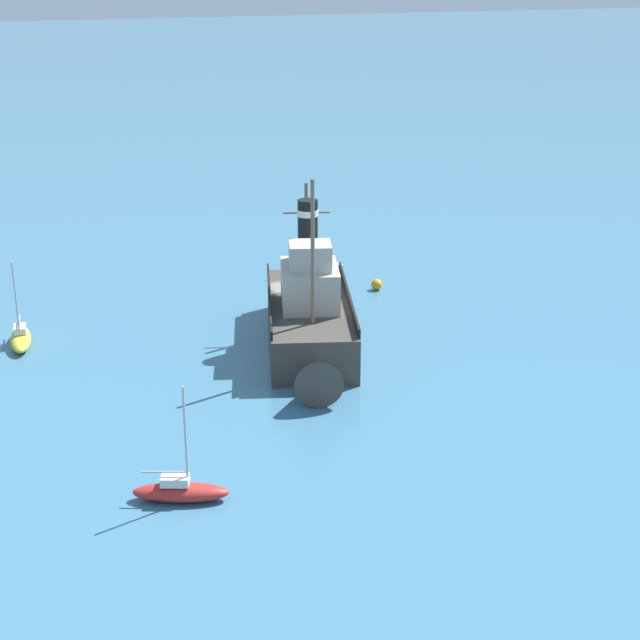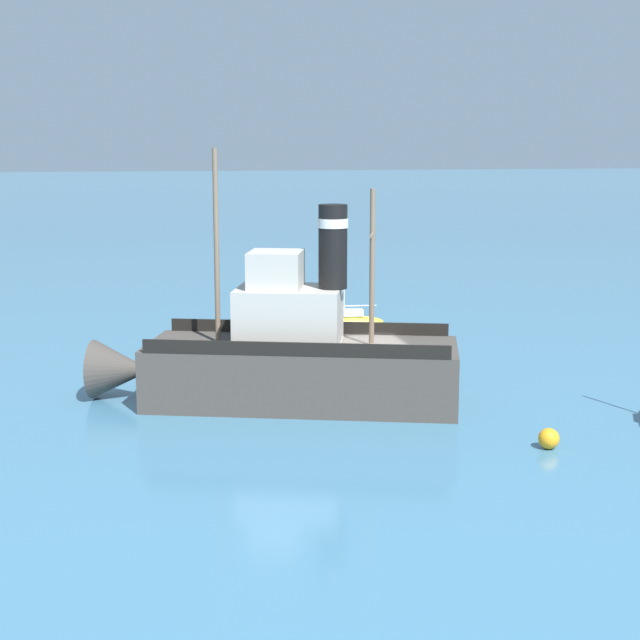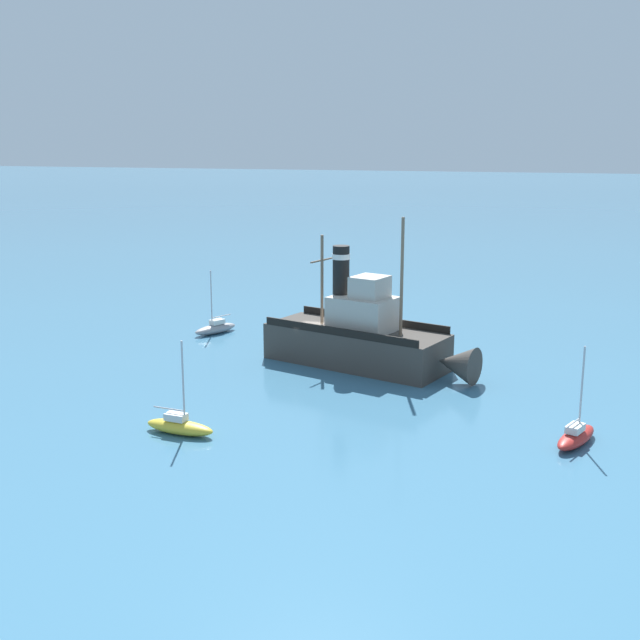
# 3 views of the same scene
# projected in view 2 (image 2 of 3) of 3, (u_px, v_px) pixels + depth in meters

# --- Properties ---
(ground_plane) EXTENTS (600.00, 600.00, 0.00)m
(ground_plane) POSITION_uv_depth(u_px,v_px,m) (369.00, 400.00, 38.95)
(ground_plane) COLOR teal
(old_tugboat) EXTENTS (7.80, 14.75, 9.90)m
(old_tugboat) POSITION_uv_depth(u_px,v_px,m) (286.00, 358.00, 38.15)
(old_tugboat) COLOR #423D38
(old_tugboat) RESTS_ON ground
(sailboat_yellow) EXTENTS (1.48, 3.89, 4.90)m
(sailboat_yellow) POSITION_uv_depth(u_px,v_px,m) (349.00, 321.00, 53.76)
(sailboat_yellow) COLOR gold
(sailboat_yellow) RESTS_ON ground
(mooring_buoy) EXTENTS (0.71, 0.71, 0.71)m
(mooring_buoy) POSITION_uv_depth(u_px,v_px,m) (549.00, 439.00, 32.74)
(mooring_buoy) COLOR orange
(mooring_buoy) RESTS_ON ground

